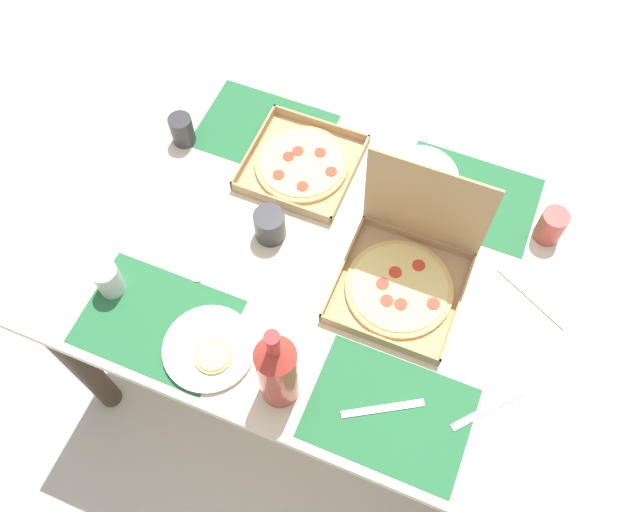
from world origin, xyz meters
name	(u,v)px	position (x,y,z in m)	size (l,w,h in m)	color
ground_plane	(320,355)	(0.00, 0.00, 0.00)	(6.00, 6.00, 0.00)	beige
dining_table	(320,276)	(0.00, 0.00, 0.62)	(1.31, 0.93, 0.73)	#3F3328
placemat_near_left	(157,321)	(-0.30, -0.31, 0.73)	(0.36, 0.26, 0.00)	#236638
placemat_near_right	(389,413)	(0.30, -0.31, 0.73)	(0.36, 0.26, 0.00)	#236638
placemat_far_left	(265,130)	(-0.30, 0.31, 0.73)	(0.36, 0.26, 0.00)	#236638
placemat_far_right	(467,197)	(0.30, 0.31, 0.73)	(0.36, 0.26, 0.00)	#236638
pizza_box_edge_far	(302,164)	(-0.15, 0.24, 0.74)	(0.29, 0.29, 0.04)	tan
pizza_box_corner_left	(405,270)	(0.22, 0.02, 0.78)	(0.30, 0.30, 0.34)	tan
plate_near_right	(421,177)	(0.16, 0.32, 0.74)	(0.20, 0.20, 0.02)	white
plate_far_left	(209,350)	(-0.14, -0.33, 0.74)	(0.22, 0.22, 0.03)	white
soda_bottle	(277,370)	(0.05, -0.35, 0.86)	(0.09, 0.09, 0.32)	#B2382D
cup_red	(551,226)	(0.51, 0.27, 0.78)	(0.07, 0.07, 0.10)	#BF4742
cup_clear_right	(108,280)	(-0.44, -0.27, 0.78)	(0.06, 0.06, 0.09)	silver
cup_spare	(270,225)	(-0.14, 0.01, 0.78)	(0.08, 0.08, 0.09)	#333338
cup_clear_left	(182,130)	(-0.49, 0.20, 0.78)	(0.06, 0.06, 0.09)	#333338
knife_by_far_left	(199,245)	(-0.30, -0.09, 0.74)	(0.21, 0.02, 0.01)	#B7B7BC
fork_by_far_right	(383,409)	(0.28, -0.31, 0.74)	(0.19, 0.02, 0.01)	#B7B7BC
fork_by_near_left	(488,409)	(0.50, -0.22, 0.74)	(0.19, 0.02, 0.01)	#B7B7BC
knife_by_near_right	(532,297)	(0.52, 0.09, 0.74)	(0.21, 0.02, 0.01)	#B7B7BC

